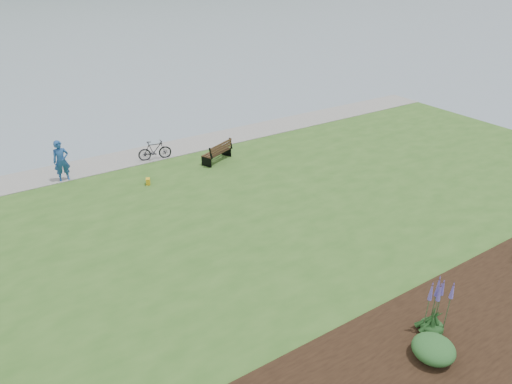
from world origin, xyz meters
The scene contains 9 objects.
ground centered at (0.00, 0.00, 0.00)m, with size 600.00×600.00×0.00m, color gray.
lawn centered at (0.00, -2.00, 0.20)m, with size 34.00×20.00×0.40m, color #30581F.
shoreline_path centered at (0.00, 6.90, 0.42)m, with size 34.00×2.20×0.03m, color gray.
park_bench centered at (0.37, 4.17, 0.91)m, with size 1.78×1.30×1.03m.
person centered at (-6.48, 5.99, 1.50)m, with size 0.80×0.55×2.21m, color navy.
bicycle_b centered at (-2.16, 6.05, 0.89)m, with size 1.63×0.47×0.98m, color black.
pannier centered at (-3.47, 3.58, 0.54)m, with size 0.17×0.26×0.28m, color gold.
echium_4 centered at (-0.33, -9.03, 1.30)m, with size 0.62×0.62×2.02m.
shrub_0 centered at (-1.06, -9.64, 0.71)m, with size 1.06×1.06×0.53m, color #1E4C21.
Camera 1 is at (-9.21, -14.21, 9.31)m, focal length 32.00 mm.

